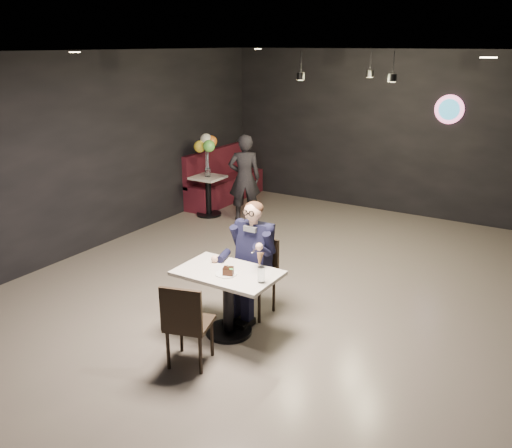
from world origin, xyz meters
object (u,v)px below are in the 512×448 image
Objects in this scene: seated_man at (254,258)px; passerby at (244,178)px; side_table at (208,198)px; sundae_glass at (261,275)px; main_table at (228,303)px; chair_near at (190,322)px; balloon_vase at (208,172)px; booth_bench at (225,175)px; chair_far at (254,278)px.

passerby is (-2.05, 3.00, 0.07)m from seated_man.
seated_man is at bearing 87.84° from passerby.
sundae_glass is at bearing -47.11° from side_table.
main_table is 0.70× the size of passerby.
balloon_vase is at bearing 107.40° from chair_near.
booth_bench reaches higher than sundae_glass.
chair_near is (0.00, -1.24, 0.00)m from chair_far.
sundae_glass is at bearing -52.96° from seated_man.
chair_near is at bearing -58.93° from booth_bench.
side_table is (-2.79, 2.89, -0.12)m from chair_far.
side_table is 0.43× the size of passerby.
seated_man reaches higher than main_table.
passerby is (-2.05, 4.23, 0.33)m from chair_near.
sundae_glass reaches higher than side_table.
main_table is 4.42m from side_table.
booth_bench is at bearing 128.45° from seated_man.
sundae_glass is at bearing 88.29° from passerby.
main_table is at bearing -50.97° from side_table.
chair_far is 1.36× the size of side_table.
side_table is at bearing 133.99° from seated_man.
chair_far is 0.64× the size of seated_man.
sundae_glass is 4.76m from balloon_vase.
main_table is 6.50× the size of sundae_glass.
chair_far is 4.03m from balloon_vase.
balloon_vase is at bearing -28.03° from passerby.
booth_bench is 1.06m from side_table.
side_table is at bearing 133.99° from chair_far.
chair_near is 5.88× the size of balloon_vase.
booth_bench is at bearing 124.82° from main_table.
seated_man is at bearing -46.01° from balloon_vase.
side_table is at bearing 132.89° from sundae_glass.
chair_far is at bearing 127.04° from sundae_glass.
booth_bench is 1.36× the size of passerby.
passerby is at bearing 120.06° from main_table.
sundae_glass is 0.08× the size of booth_bench.
seated_man is 9.20× the size of balloon_vase.
chair_near is 1.36× the size of side_table.
sundae_glass is (0.45, 0.64, 0.37)m from chair_near.
booth_bench is at bearing 106.70° from balloon_vase.
passerby is at bearing 124.86° from sundae_glass.
seated_man is (0.00, 0.00, 0.26)m from chair_far.
passerby is at bearing 99.22° from chair_near.
main_table is 0.65m from seated_man.
main_table is at bearing -90.00° from chair_far.
balloon_vase is (-2.79, 2.89, 0.37)m from chair_far.
balloon_vase is at bearing 129.03° from main_table.
chair_far is 5.88× the size of balloon_vase.
main_table is 4.45m from balloon_vase.
balloon_vase is (-2.79, 4.12, 0.37)m from chair_near.
chair_far and chair_near have the same top height.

